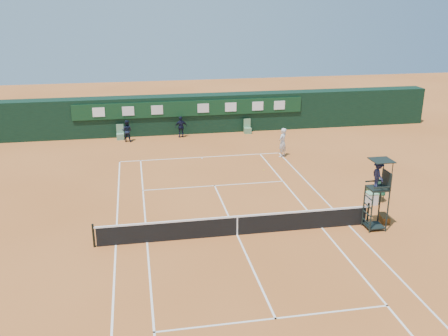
# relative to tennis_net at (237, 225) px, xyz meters

# --- Properties ---
(ground) EXTENTS (90.00, 90.00, 0.00)m
(ground) POSITION_rel_tennis_net_xyz_m (0.00, 0.00, -0.51)
(ground) COLOR #C1682D
(ground) RESTS_ON ground
(court_lines) EXTENTS (11.05, 23.85, 0.01)m
(court_lines) POSITION_rel_tennis_net_xyz_m (0.00, 0.00, -0.50)
(court_lines) COLOR white
(court_lines) RESTS_ON ground
(tennis_net) EXTENTS (12.90, 0.10, 1.10)m
(tennis_net) POSITION_rel_tennis_net_xyz_m (0.00, 0.00, 0.00)
(tennis_net) COLOR black
(tennis_net) RESTS_ON ground
(back_wall) EXTENTS (40.00, 1.65, 3.00)m
(back_wall) POSITION_rel_tennis_net_xyz_m (0.00, 18.74, 1.00)
(back_wall) COLOR black
(back_wall) RESTS_ON ground
(linesman_chair_left) EXTENTS (0.55, 0.50, 1.15)m
(linesman_chair_left) POSITION_rel_tennis_net_xyz_m (-5.50, 17.48, -0.19)
(linesman_chair_left) COLOR #5D8F6D
(linesman_chair_left) RESTS_ON ground
(linesman_chair_right) EXTENTS (0.55, 0.50, 1.15)m
(linesman_chair_right) POSITION_rel_tennis_net_xyz_m (4.50, 17.48, -0.19)
(linesman_chair_right) COLOR #5A895E
(linesman_chair_right) RESTS_ON ground
(umpire_chair) EXTENTS (0.96, 0.95, 3.42)m
(umpire_chair) POSITION_rel_tennis_net_xyz_m (6.49, -0.49, 1.95)
(umpire_chair) COLOR black
(umpire_chair) RESTS_ON ground
(player_bench) EXTENTS (0.55, 1.20, 1.10)m
(player_bench) POSITION_rel_tennis_net_xyz_m (8.32, 2.88, 0.09)
(player_bench) COLOR #193E25
(player_bench) RESTS_ON ground
(tennis_bag) EXTENTS (0.52, 0.90, 0.32)m
(tennis_bag) POSITION_rel_tennis_net_xyz_m (7.36, 0.18, -0.35)
(tennis_bag) COLOR black
(tennis_bag) RESTS_ON ground
(cooler) EXTENTS (0.57, 0.57, 0.65)m
(cooler) POSITION_rel_tennis_net_xyz_m (7.72, 2.29, -0.18)
(cooler) COLOR silver
(cooler) RESTS_ON ground
(tennis_ball) EXTENTS (0.07, 0.07, 0.07)m
(tennis_ball) POSITION_rel_tennis_net_xyz_m (3.50, 8.47, -0.47)
(tennis_ball) COLOR #DBEA36
(tennis_ball) RESTS_ON ground
(player) EXTENTS (0.86, 0.85, 2.00)m
(player) POSITION_rel_tennis_net_xyz_m (5.46, 11.08, 0.49)
(player) COLOR silver
(player) RESTS_ON ground
(ball_kid_left) EXTENTS (0.97, 0.87, 1.65)m
(ball_kid_left) POSITION_rel_tennis_net_xyz_m (-4.97, 16.81, 0.32)
(ball_kid_left) COLOR black
(ball_kid_left) RESTS_ON ground
(ball_kid_right) EXTENTS (1.00, 0.48, 1.66)m
(ball_kid_right) POSITION_rel_tennis_net_xyz_m (-0.84, 17.23, 0.32)
(ball_kid_right) COLOR black
(ball_kid_right) RESTS_ON ground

